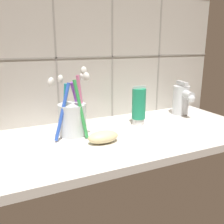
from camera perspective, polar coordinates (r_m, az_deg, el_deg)
The scene contains 6 objects.
sink_counter at distance 71.73cm, azimuth 4.51°, elevation -5.39°, with size 73.40×35.31×2.00cm, color silver.
tile_wall_backsplash at distance 83.09cm, azimuth -1.37°, elevation 17.46°, with size 83.40×1.72×58.70cm.
toothbrush_cup at distance 68.62cm, azimuth -8.97°, elevation -1.08°, with size 13.31×12.03×18.63cm.
toothpaste_tube at distance 76.47cm, azimuth 6.13°, elevation 1.37°, with size 4.39×4.18×12.17cm.
sink_faucet at distance 90.45cm, azimuth 15.65°, elevation 2.86°, with size 5.66×10.74×11.74cm.
soap_bar at distance 63.57cm, azimuth -2.05°, elevation -5.72°, with size 8.01×4.70×3.07cm, color beige.
Camera 1 is at (-33.17, -58.23, 26.59)cm, focal length 40.00 mm.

